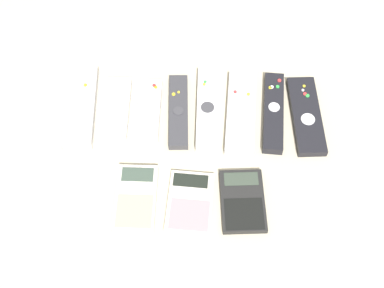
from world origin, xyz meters
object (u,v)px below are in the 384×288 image
at_px(remote_5, 241,113).
at_px(remote_1, 117,109).
at_px(remote_7, 306,116).
at_px(remote_2, 149,110).
at_px(remote_0, 81,107).
at_px(remote_4, 207,109).
at_px(calculator_1, 188,202).
at_px(calculator_0, 136,198).
at_px(remote_6, 273,112).
at_px(calculator_2, 243,201).
at_px(remote_3, 178,111).

bearing_deg(remote_5, remote_1, -176.95).
relative_size(remote_1, remote_7, 0.80).
bearing_deg(remote_2, remote_0, 179.31).
bearing_deg(remote_4, calculator_1, -98.79).
bearing_deg(calculator_0, remote_4, 57.37).
distance_m(remote_2, remote_6, 0.27).
relative_size(remote_4, remote_7, 1.04).
bearing_deg(calculator_1, calculator_2, 6.13).
distance_m(remote_5, calculator_2, 0.21).
distance_m(remote_6, calculator_0, 0.35).
bearing_deg(remote_6, remote_1, -175.66).
bearing_deg(calculator_2, remote_2, 129.88).
height_order(remote_2, remote_3, same).
relative_size(remote_1, remote_5, 0.76).
height_order(remote_0, calculator_2, remote_0).
distance_m(remote_0, calculator_2, 0.40).
distance_m(remote_2, calculator_1, 0.23).
distance_m(remote_6, calculator_2, 0.22).
distance_m(remote_3, remote_5, 0.13).
height_order(remote_2, remote_7, same).
bearing_deg(remote_0, calculator_2, -34.66).
bearing_deg(remote_7, remote_0, 175.67).
bearing_deg(remote_2, calculator_0, -92.89).
height_order(remote_0, calculator_0, remote_0).
relative_size(remote_2, calculator_1, 1.17).
height_order(remote_1, remote_2, remote_1).
relative_size(remote_1, remote_2, 1.01).
bearing_deg(calculator_0, remote_1, 105.92).
bearing_deg(remote_2, remote_7, -0.59).
height_order(remote_1, calculator_1, remote_1).
relative_size(remote_5, calculator_0, 1.50).
relative_size(remote_5, remote_6, 1.03).
relative_size(calculator_0, calculator_2, 1.01).
relative_size(remote_0, remote_6, 1.02).
height_order(remote_0, calculator_1, remote_0).
height_order(remote_4, calculator_2, remote_4).
bearing_deg(remote_0, remote_1, -5.60).
height_order(remote_2, remote_6, remote_6).
height_order(remote_3, remote_7, same).
xyz_separation_m(remote_3, remote_6, (0.20, 0.00, 0.00)).
bearing_deg(remote_3, calculator_0, -112.10).
bearing_deg(remote_5, remote_6, 6.37).
distance_m(remote_1, remote_4, 0.20).
bearing_deg(remote_7, remote_5, 175.54).
xyz_separation_m(remote_1, remote_6, (0.34, 0.00, -0.00)).
height_order(remote_6, calculator_1, remote_6).
bearing_deg(remote_0, remote_7, -3.86).
bearing_deg(calculator_1, remote_2, 117.03).
bearing_deg(remote_5, remote_2, -177.36).
height_order(calculator_1, calculator_2, calculator_2).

